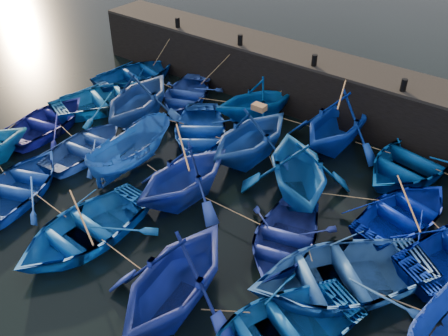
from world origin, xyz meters
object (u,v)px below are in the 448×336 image
Objects in this scene: boat_0 at (137,74)px; boat_8 at (199,131)px; wooden_crate at (259,107)px; boat_13 at (48,121)px.

boat_8 is (6.38, -2.53, 0.00)m from boat_0.
wooden_crate is (2.90, 0.17, 2.04)m from boat_8.
boat_13 is at bearing 108.16° from boat_0.
wooden_crate is at bearing -33.53° from boat_8.
wooden_crate is (8.82, 3.55, 2.07)m from boat_13.
boat_8 is 9.10× the size of wooden_crate.
boat_0 is at bearing 121.55° from boat_8.
boat_8 is at bearing -176.70° from wooden_crate.
wooden_crate is at bearing 179.46° from boat_0.
boat_8 reaches higher than boat_0.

